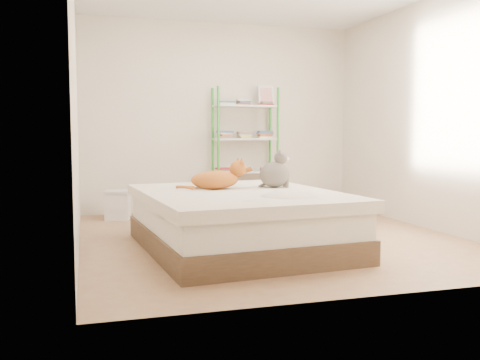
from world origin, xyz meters
name	(u,v)px	position (x,y,z in m)	size (l,w,h in m)	color
room	(270,112)	(0.00, 0.00, 1.30)	(3.81, 4.21, 2.61)	tan
bed	(239,220)	(-0.46, -0.44, 0.27)	(1.87, 2.26, 0.54)	#453121
orange_cat	(215,177)	(-0.63, -0.19, 0.66)	(0.56, 0.30, 0.23)	#CD5D24
grey_cat	(275,169)	(-0.02, -0.18, 0.73)	(0.27, 0.32, 0.37)	slate
shelf_unit	(246,151)	(0.31, 1.88, 0.84)	(0.88, 0.36, 1.74)	green
cardboard_box	(238,206)	(-0.04, 1.06, 0.20)	(0.66, 0.66, 0.45)	#A97448
white_bin	(118,205)	(-1.44, 1.64, 0.19)	(0.38, 0.35, 0.36)	white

